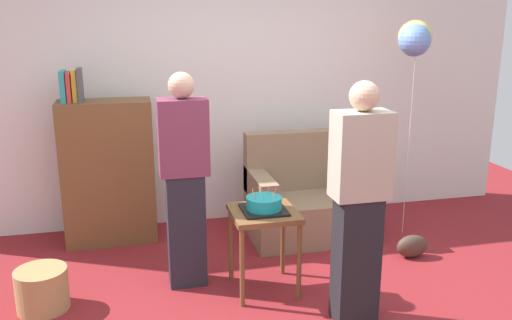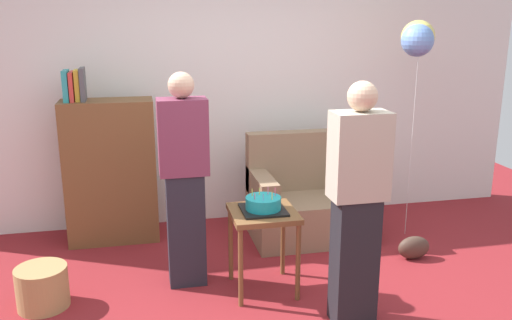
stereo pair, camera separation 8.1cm
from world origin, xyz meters
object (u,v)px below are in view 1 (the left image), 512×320
Objects in this scene: birthday_cake at (264,204)px; person_holding_cake at (359,204)px; balloon_bunch at (415,39)px; handbag at (412,246)px; side_table at (264,223)px; person_blowing_candles at (185,180)px; wicker_basket at (42,289)px; bookshelf at (108,171)px; couch at (308,200)px.

birthday_cake is 0.76m from person_holding_cake.
balloon_bunch reaches higher than birthday_cake.
balloon_bunch is at bearing 71.65° from handbag.
side_table is at bearing -169.81° from handbag.
wicker_basket is (-1.04, -0.15, -0.68)m from person_blowing_candles.
side_table is at bearing -47.25° from bookshelf.
bookshelf is 1.67m from birthday_cake.
birthday_cake is (1.13, -1.23, 0.01)m from bookshelf.
person_blowing_candles and person_holding_cake have the same top height.
person_holding_cake is 4.53× the size of wicker_basket.
balloon_bunch is at bearing -5.86° from person_blowing_candles.
handbag is (2.96, 0.17, -0.05)m from wicker_basket.
birthday_cake reaches higher than handbag.
bookshelf is 1.16m from person_blowing_candles.
person_holding_cake is at bearing -137.79° from handbag.
handbag is at bearing -108.35° from balloon_bunch.
wicker_basket is at bearing -176.81° from handbag.
wicker_basket is (-1.59, 0.08, -0.53)m from birthday_cake.
person_blowing_candles reaches higher than side_table.
couch is 0.67× the size of person_blowing_candles.
bookshelf is 2.75m from handbag.
couch is 0.67× the size of person_holding_cake.
bookshelf is 0.97× the size of person_blowing_candles.
bookshelf reaches higher than couch.
person_blowing_candles is at bearing 156.70° from side_table.
balloon_bunch reaches higher than side_table.
person_blowing_candles reaches higher than bookshelf.
couch is 1.58m from person_holding_cake.
birthday_cake is at bearing -2.97° from wicker_basket.
balloon_bunch is (1.06, 1.32, 0.99)m from person_holding_cake.
person_blowing_candles is (-0.55, 0.24, 0.15)m from birthday_cake.
person_blowing_candles is (-1.21, -0.70, 0.49)m from couch.
couch is at bearing -97.23° from person_holding_cake.
handbag is (0.89, 0.80, -0.73)m from person_holding_cake.
balloon_bunch is (1.55, 0.76, 1.29)m from side_table.
wicker_basket is 3.62m from balloon_bunch.
couch is at bearing 54.86° from birthday_cake.
person_holding_cake is (0.49, -0.56, 0.30)m from side_table.
balloon_bunch is (2.68, -0.46, 1.15)m from bookshelf.
side_table is at bearing -2.97° from wicker_basket.
wicker_basket is 2.97m from handbag.
person_holding_cake is (-0.17, -1.50, 0.49)m from couch.
wicker_basket is 1.29× the size of handbag.
bookshelf is 2.42m from person_holding_cake.
person_holding_cake is 0.82× the size of balloon_bunch.
person_blowing_candles is 4.53× the size of wicker_basket.
person_blowing_candles is 1.00× the size of person_holding_cake.
couch is 3.93× the size of handbag.
person_blowing_candles is at bearing -179.65° from handbag.
balloon_bunch is at bearing 26.25° from birthday_cake.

